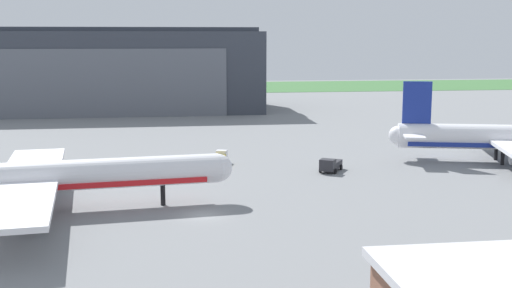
# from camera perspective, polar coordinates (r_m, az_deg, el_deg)

# --- Properties ---
(ground_plane) EXTENTS (440.00, 440.00, 0.00)m
(ground_plane) POSITION_cam_1_polar(r_m,az_deg,el_deg) (71.66, -4.63, -6.28)
(ground_plane) COLOR slate
(grass_field_strip) EXTENTS (440.00, 56.00, 0.08)m
(grass_field_strip) POSITION_cam_1_polar(r_m,az_deg,el_deg) (254.43, -7.14, 4.94)
(grass_field_strip) COLOR #3D6D3A
(grass_field_strip) RESTS_ON ground_plane
(maintenance_hangar) EXTENTS (83.54, 34.41, 21.95)m
(maintenance_hangar) POSITION_cam_1_polar(r_m,az_deg,el_deg) (178.25, -13.42, 6.28)
(maintenance_hangar) COLOR #383D47
(maintenance_hangar) RESTS_ON ground_plane
(airliner_near_left) EXTENTS (43.71, 39.61, 11.64)m
(airliner_near_left) POSITION_cam_1_polar(r_m,az_deg,el_deg) (75.47, -18.96, -2.87)
(airliner_near_left) COLOR silver
(airliner_near_left) RESTS_ON ground_plane
(airliner_far_right) EXTENTS (36.10, 32.69, 12.52)m
(airliner_far_right) POSITION_cam_1_polar(r_m,az_deg,el_deg) (107.79, 21.39, 0.48)
(airliner_far_right) COLOR white
(airliner_far_right) RESTS_ON ground_plane
(pushback_tractor) EXTENTS (4.37, 5.37, 2.04)m
(pushback_tractor) POSITION_cam_1_polar(r_m,az_deg,el_deg) (94.84, 6.55, -1.82)
(pushback_tractor) COLOR #28282D
(pushback_tractor) RESTS_ON ground_plane
(baggage_tug) EXTENTS (2.85, 3.82, 1.99)m
(baggage_tug) POSITION_cam_1_polar(r_m,az_deg,el_deg) (99.91, -3.15, -1.21)
(baggage_tug) COLOR silver
(baggage_tug) RESTS_ON ground_plane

